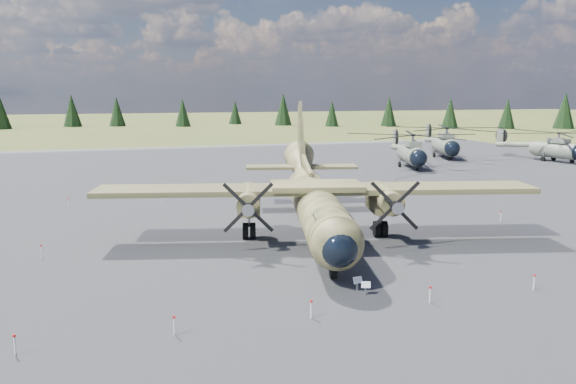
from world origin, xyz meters
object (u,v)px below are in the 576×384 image
object	(u,v)px
transport_plane	(315,196)
helicopter_near	(412,144)
helicopter_mid	(446,136)
helicopter_far	(556,141)

from	to	relation	value
transport_plane	helicopter_near	xyz separation A→B (m)	(24.53, 29.79, 0.43)
helicopter_near	helicopter_mid	bearing A→B (deg)	54.65
transport_plane	helicopter_far	bearing A→B (deg)	45.78
transport_plane	helicopter_mid	world-z (taller)	transport_plane
transport_plane	helicopter_near	size ratio (longest dim) A/B	1.30
helicopter_near	helicopter_far	bearing A→B (deg)	15.72
helicopter_far	transport_plane	bearing A→B (deg)	-160.14
transport_plane	helicopter_mid	distance (m)	52.35
transport_plane	helicopter_near	distance (m)	38.60
helicopter_mid	helicopter_far	world-z (taller)	helicopter_mid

